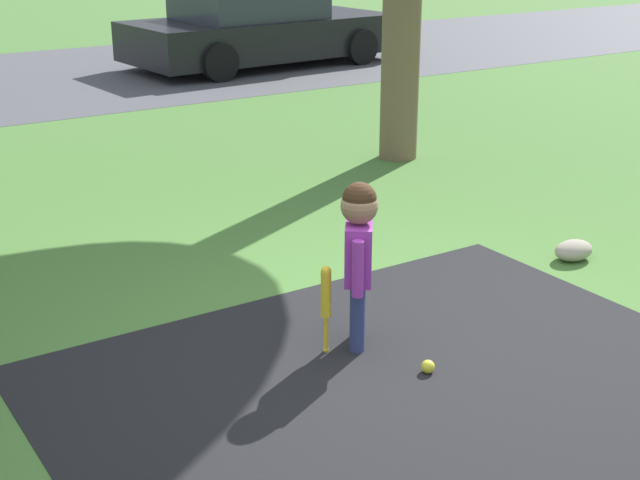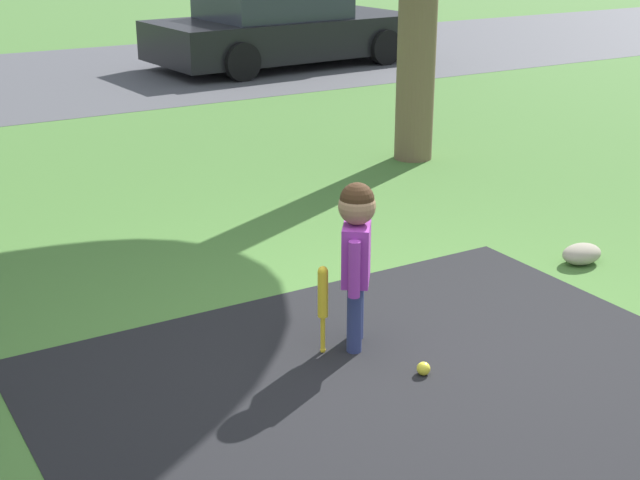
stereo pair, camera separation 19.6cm
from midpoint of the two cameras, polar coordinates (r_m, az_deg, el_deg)
ground_plane at (r=5.16m, az=2.39°, el=-7.18°), size 60.00×60.00×0.00m
child at (r=4.99m, az=1.37°, el=-0.12°), size 0.28×0.34×0.99m
baseball_bat at (r=5.01m, az=-0.74°, el=-3.69°), size 0.06×0.06×0.53m
sports_ball at (r=4.95m, az=5.79°, el=-8.08°), size 0.08×0.08×0.08m
parked_car at (r=15.06m, az=-4.37°, el=13.28°), size 4.52×2.31×1.23m
edging_rock at (r=6.69m, az=15.12°, el=-0.65°), size 0.32×0.22×0.15m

